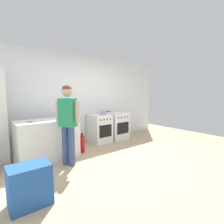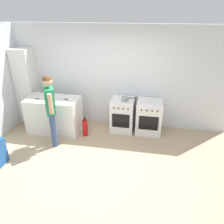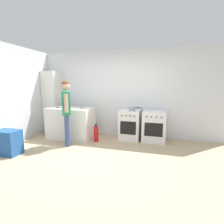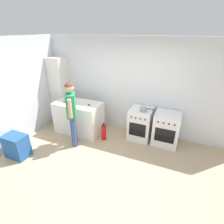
# 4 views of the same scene
# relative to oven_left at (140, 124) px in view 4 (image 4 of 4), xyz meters

# --- Properties ---
(ground_plane) EXTENTS (8.00, 8.00, 0.00)m
(ground_plane) POSITION_rel_oven_left_xyz_m (-0.35, -1.58, -0.43)
(ground_plane) COLOR tan
(back_wall) EXTENTS (6.00, 0.10, 2.60)m
(back_wall) POSITION_rel_oven_left_xyz_m (-0.35, 0.37, 0.87)
(back_wall) COLOR silver
(back_wall) RESTS_ON ground
(side_wall_left) EXTENTS (0.10, 3.10, 2.60)m
(side_wall_left) POSITION_rel_oven_left_xyz_m (-2.95, -1.18, 0.87)
(side_wall_left) COLOR silver
(side_wall_left) RESTS_ON ground
(counter_unit) EXTENTS (1.30, 0.70, 0.90)m
(counter_unit) POSITION_rel_oven_left_xyz_m (-1.70, -0.38, 0.02)
(counter_unit) COLOR silver
(counter_unit) RESTS_ON ground
(oven_left) EXTENTS (0.58, 0.62, 0.85)m
(oven_left) POSITION_rel_oven_left_xyz_m (0.00, 0.00, 0.00)
(oven_left) COLOR white
(oven_left) RESTS_ON ground
(oven_right) EXTENTS (0.63, 0.62, 0.85)m
(oven_right) POSITION_rel_oven_left_xyz_m (0.68, 0.00, 0.00)
(oven_right) COLOR white
(oven_right) RESTS_ON ground
(pot) EXTENTS (0.36, 0.18, 0.11)m
(pot) POSITION_rel_oven_left_xyz_m (0.07, -0.09, 0.48)
(pot) COLOR gray
(pot) RESTS_ON oven_left
(knife_bread) EXTENTS (0.35, 0.04, 0.01)m
(knife_bread) POSITION_rel_oven_left_xyz_m (-1.95, -0.48, 0.48)
(knife_bread) COLOR silver
(knife_bread) RESTS_ON counter_unit
(knife_paring) EXTENTS (0.20, 0.13, 0.01)m
(knife_paring) POSITION_rel_oven_left_xyz_m (-1.31, -0.39, 0.48)
(knife_paring) COLOR silver
(knife_paring) RESTS_ON counter_unit
(person) EXTENTS (0.34, 0.51, 1.67)m
(person) POSITION_rel_oven_left_xyz_m (-1.46, -0.98, 0.57)
(person) COLOR #384C7A
(person) RESTS_ON ground
(fire_extinguisher) EXTENTS (0.13, 0.13, 0.50)m
(fire_extinguisher) POSITION_rel_oven_left_xyz_m (-0.87, -0.48, -0.21)
(fire_extinguisher) COLOR red
(fire_extinguisher) RESTS_ON ground
(recycling_crate_lower) EXTENTS (0.52, 0.36, 0.28)m
(recycling_crate_lower) POSITION_rel_oven_left_xyz_m (-2.44, -1.90, -0.29)
(recycling_crate_lower) COLOR #235193
(recycling_crate_lower) RESTS_ON ground
(recycling_crate_upper) EXTENTS (0.52, 0.36, 0.28)m
(recycling_crate_upper) POSITION_rel_oven_left_xyz_m (-2.44, -1.90, -0.01)
(recycling_crate_upper) COLOR #235193
(recycling_crate_upper) RESTS_ON recycling_crate_lower
(larder_cabinet) EXTENTS (0.48, 0.44, 2.00)m
(larder_cabinet) POSITION_rel_oven_left_xyz_m (-2.65, 0.10, 0.57)
(larder_cabinet) COLOR silver
(larder_cabinet) RESTS_ON ground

